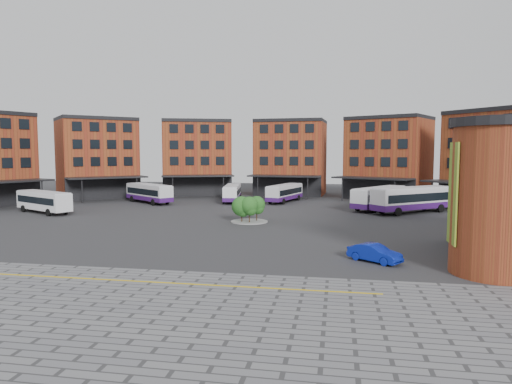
% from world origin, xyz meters
% --- Properties ---
extents(ground, '(160.00, 160.00, 0.00)m').
position_xyz_m(ground, '(0.00, 0.00, 0.00)').
color(ground, '#28282B').
rests_on(ground, ground).
extents(paving_zone, '(50.00, 22.00, 0.02)m').
position_xyz_m(paving_zone, '(2.00, -22.00, 0.01)').
color(paving_zone, slate).
rests_on(paving_zone, ground).
extents(yellow_line, '(26.00, 0.15, 0.02)m').
position_xyz_m(yellow_line, '(2.00, -14.00, 0.03)').
color(yellow_line, gold).
rests_on(yellow_line, paving_zone).
extents(main_building, '(94.14, 42.48, 14.60)m').
position_xyz_m(main_building, '(-4.77, 38.25, 7.23)').
color(main_building, brown).
rests_on(main_building, ground).
extents(tree_island, '(4.40, 4.40, 3.16)m').
position_xyz_m(tree_island, '(1.98, 11.59, 1.82)').
color(tree_island, gray).
rests_on(tree_island, ground).
extents(bus_a, '(10.46, 7.01, 2.98)m').
position_xyz_m(bus_a, '(-27.25, 14.96, 1.77)').
color(bus_a, white).
rests_on(bus_a, ground).
extents(bus_b, '(10.28, 8.78, 3.11)m').
position_xyz_m(bus_b, '(-18.09, 29.20, 1.68)').
color(bus_b, silver).
rests_on(bus_b, ground).
extents(bus_c, '(3.73, 10.23, 2.82)m').
position_xyz_m(bus_c, '(-5.05, 33.43, 1.53)').
color(bus_c, white).
rests_on(bus_c, ground).
extents(bus_d, '(5.24, 10.66, 2.93)m').
position_xyz_m(bus_d, '(3.70, 34.51, 1.59)').
color(bus_d, silver).
rests_on(bus_d, ground).
extents(bus_e, '(8.63, 11.15, 3.27)m').
position_xyz_m(bus_e, '(18.36, 26.94, 1.77)').
color(bus_e, white).
rests_on(bus_e, ground).
extents(bus_f, '(11.74, 10.16, 3.57)m').
position_xyz_m(bus_f, '(22.44, 23.87, 1.94)').
color(bus_f, silver).
rests_on(bus_f, ground).
extents(blue_car, '(4.20, 3.62, 1.37)m').
position_xyz_m(blue_car, '(15.15, -5.85, 0.68)').
color(blue_car, '#0C20A3').
rests_on(blue_car, ground).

